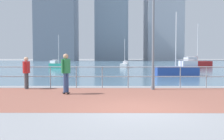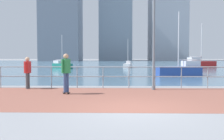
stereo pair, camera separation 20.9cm
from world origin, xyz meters
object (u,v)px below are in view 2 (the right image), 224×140
bystander (28,70)px  sailboat_blue (200,64)px  lamppost (153,31)px  sailboat_teal (62,65)px  skateboarder (66,70)px  sailboat_navy (180,70)px  sailboat_white (128,65)px

bystander → sailboat_blue: bearing=55.5°
lamppost → sailboat_teal: lamppost is taller
skateboarder → bystander: skateboarder is taller
sailboat_navy → sailboat_blue: (6.79, 15.72, 0.09)m
lamppost → sailboat_white: bearing=90.8°
lamppost → bystander: lamppost is taller
sailboat_white → sailboat_navy: (3.93, -15.37, 0.12)m
bystander → sailboat_white: 25.00m
bystander → sailboat_teal: 22.23m
sailboat_white → skateboarder: bearing=-98.2°
sailboat_blue → sailboat_teal: bearing=-172.7°
bystander → skateboarder: bearing=-37.1°
skateboarder → sailboat_blue: size_ratio=0.28×
skateboarder → sailboat_blue: sailboat_blue is taller
sailboat_navy → sailboat_blue: 17.12m
bystander → sailboat_blue: sailboat_blue is taller
bystander → lamppost: bearing=-3.4°
lamppost → sailboat_blue: (10.39, 24.95, -2.36)m
lamppost → sailboat_teal: (-9.70, 22.38, -2.54)m
sailboat_white → sailboat_navy: size_ratio=0.77×
sailboat_navy → lamppost: bearing=-111.3°
lamppost → sailboat_teal: 24.52m
skateboarder → sailboat_white: sailboat_white is taller
skateboarder → lamppost: bearing=19.5°
lamppost → sailboat_white: lamppost is taller
skateboarder → sailboat_white: 26.33m
lamppost → sailboat_blue: size_ratio=0.83×
bystander → sailboat_white: bearing=75.7°
sailboat_white → sailboat_navy: bearing=-75.6°
sailboat_white → sailboat_navy: 15.86m
sailboat_white → sailboat_blue: size_ratio=0.65×
skateboarder → sailboat_blue: bearing=61.3°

